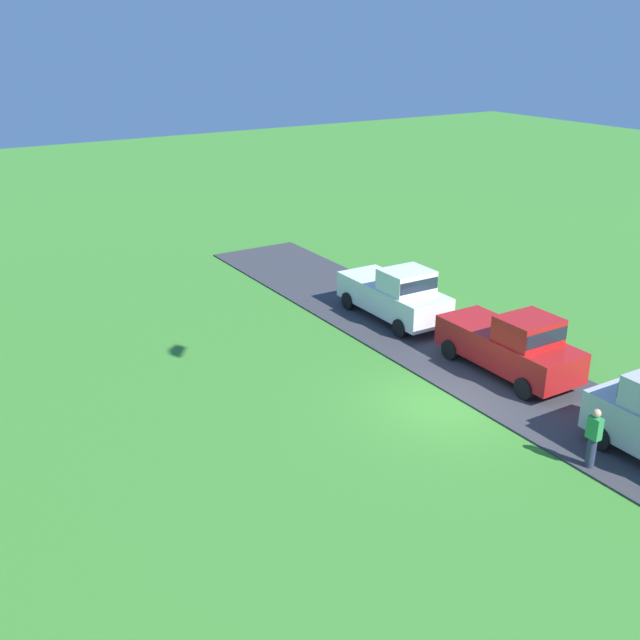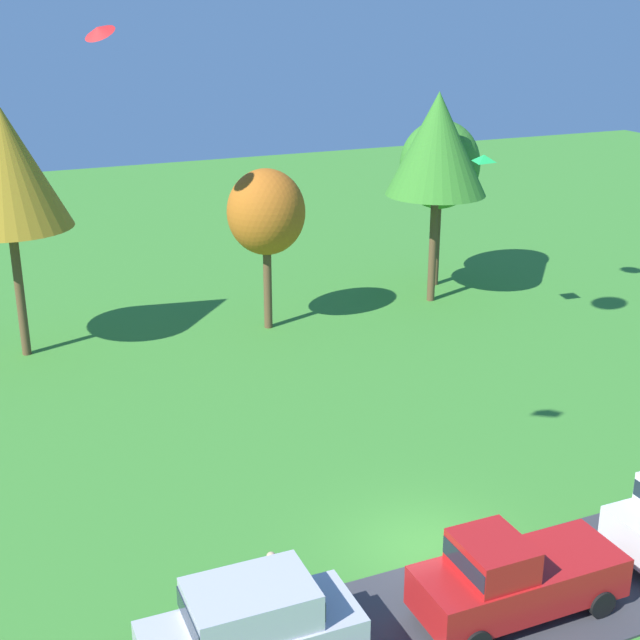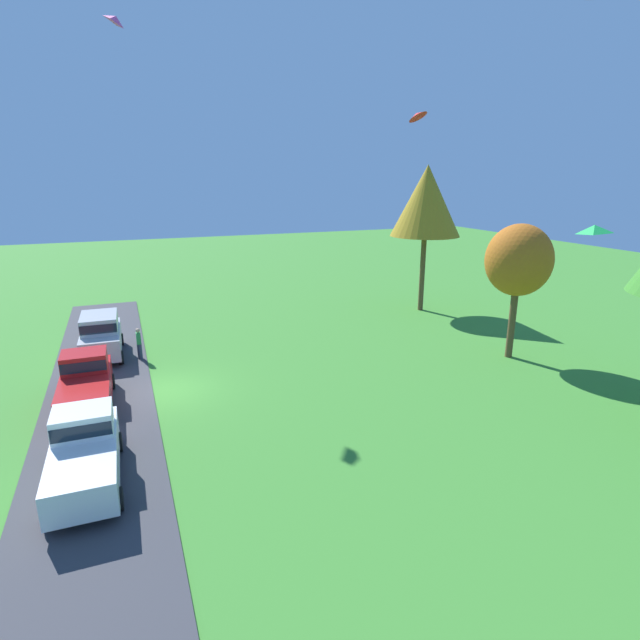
# 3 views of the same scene
# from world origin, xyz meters

# --- Properties ---
(ground_plane) EXTENTS (120.00, 120.00, 0.00)m
(ground_plane) POSITION_xyz_m (0.00, 0.00, 0.00)
(ground_plane) COLOR #3D842D
(pavement_strip) EXTENTS (36.00, 4.40, 0.06)m
(pavement_strip) POSITION_xyz_m (0.00, -2.76, 0.03)
(pavement_strip) COLOR #38383D
(pavement_strip) RESTS_ON ground
(car_pickup_mid_row) EXTENTS (5.02, 2.08, 2.14)m
(car_pickup_mid_row) POSITION_xyz_m (0.45, -3.14, 1.11)
(car_pickup_mid_row) COLOR red
(car_pickup_mid_row) RESTS_ON ground
(car_pickup_by_flagpole) EXTENTS (5.01, 2.07, 2.14)m
(car_pickup_by_flagpole) POSITION_xyz_m (6.29, -2.91, 1.11)
(car_pickup_by_flagpole) COLOR white
(car_pickup_by_flagpole) RESTS_ON ground
(person_watching_sky) EXTENTS (0.36, 0.24, 1.71)m
(person_watching_sky) POSITION_xyz_m (-4.63, -0.86, 0.88)
(person_watching_sky) COLOR #2D334C
(person_watching_sky) RESTS_ON ground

